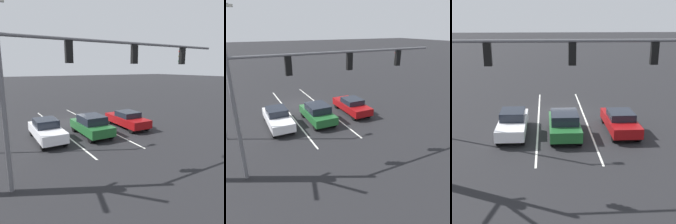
# 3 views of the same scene
# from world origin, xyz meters

# --- Properties ---
(ground_plane) EXTENTS (240.00, 240.00, 0.00)m
(ground_plane) POSITION_xyz_m (0.00, 0.00, 0.00)
(ground_plane) COLOR black
(lane_stripe_left_divider) EXTENTS (0.12, 15.26, 0.01)m
(lane_stripe_left_divider) POSITION_xyz_m (-1.74, 1.63, 0.01)
(lane_stripe_left_divider) COLOR silver
(lane_stripe_left_divider) RESTS_ON ground_plane
(lane_stripe_center_divider) EXTENTS (0.12, 15.26, 0.01)m
(lane_stripe_center_divider) POSITION_xyz_m (1.74, 1.63, 0.01)
(lane_stripe_center_divider) COLOR silver
(lane_stripe_center_divider) RESTS_ON ground_plane
(car_maroon_leftlane_front) EXTENTS (1.80, 4.66, 1.42)m
(car_maroon_leftlane_front) POSITION_xyz_m (-3.69, 4.34, 0.73)
(car_maroon_leftlane_front) COLOR maroon
(car_maroon_leftlane_front) RESTS_ON ground_plane
(car_darkgreen_midlane_front) EXTENTS (1.89, 4.34, 1.59)m
(car_darkgreen_midlane_front) POSITION_xyz_m (0.02, 4.91, 0.82)
(car_darkgreen_midlane_front) COLOR #1E5928
(car_darkgreen_midlane_front) RESTS_ON ground_plane
(car_white_rightlane_front) EXTENTS (1.73, 4.68, 1.55)m
(car_white_rightlane_front) POSITION_xyz_m (3.30, 4.35, 0.78)
(car_white_rightlane_front) COLOR silver
(car_white_rightlane_front) RESTS_ON ground_plane
(traffic_signal_gantry) EXTENTS (12.28, 0.37, 6.82)m
(traffic_signal_gantry) POSITION_xyz_m (2.26, 10.25, 5.15)
(traffic_signal_gantry) COLOR slate
(traffic_signal_gantry) RESTS_ON ground_plane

